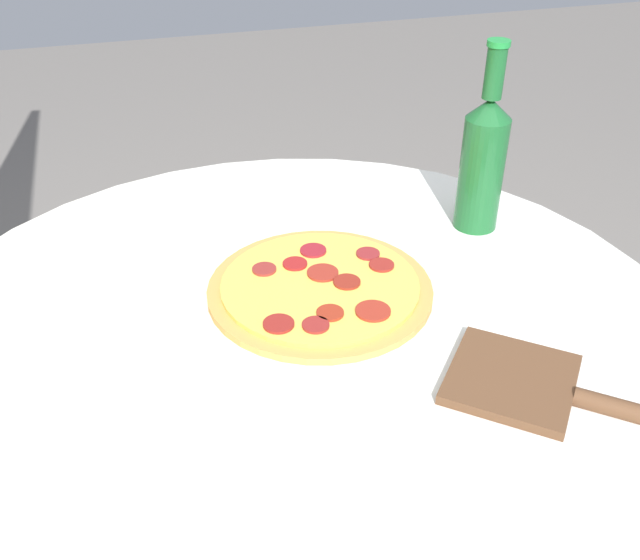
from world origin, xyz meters
TOP-DOWN VIEW (x-y plane):
  - table at (0.00, 0.00)m, footprint 1.00×1.00m
  - pizza at (0.06, -0.05)m, footprint 0.30×0.30m
  - beer_bottle at (0.16, -0.33)m, footprint 0.07×0.07m
  - pizza_paddle at (-0.19, -0.22)m, footprint 0.23×0.25m

SIDE VIEW (x-z plane):
  - table at x=0.00m, z-range 0.18..0.86m
  - pizza_paddle at x=-0.19m, z-range 0.68..0.70m
  - pizza at x=0.06m, z-range 0.68..0.70m
  - beer_bottle at x=0.16m, z-range 0.65..0.93m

